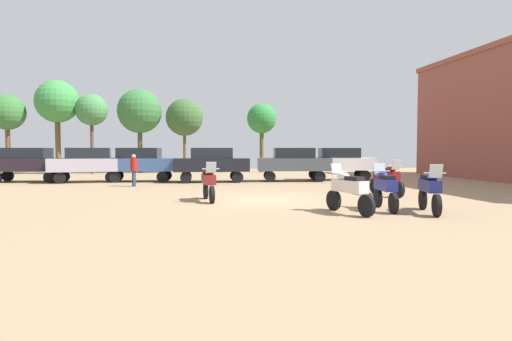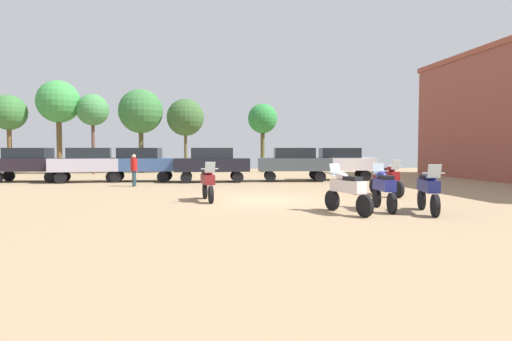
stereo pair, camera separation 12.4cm
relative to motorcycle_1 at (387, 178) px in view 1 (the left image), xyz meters
The scene contains 19 objects.
ground_plane 5.43m from the motorcycle_1, behind, with size 44.00×52.00×0.02m.
motorcycle_1 is the anchor object (origin of this frame).
motorcycle_2 7.36m from the motorcycle_1, behind, with size 0.62×2.13×1.46m.
motorcycle_3 4.39m from the motorcycle_1, 116.04° to the right, with size 0.62×2.09×1.46m.
motorcycle_6 5.55m from the motorcycle_1, 126.65° to the right, with size 0.85×2.09×1.47m.
motorcycle_7 4.83m from the motorcycle_1, 100.62° to the right, with size 0.79×2.12×1.48m.
car_1 9.08m from the motorcycle_1, 82.97° to the left, with size 4.50×2.36×2.00m.
car_2 20.18m from the motorcycle_1, 149.87° to the left, with size 4.38×2.00×2.00m.
car_3 14.57m from the motorcycle_1, 139.21° to the left, with size 4.47×2.25×2.00m.
car_4 8.69m from the motorcycle_1, 102.65° to the left, with size 4.48×2.29×2.00m.
car_5 16.76m from the motorcycle_1, 145.83° to the left, with size 4.50×2.34×2.00m.
car_6 10.86m from the motorcycle_1, 128.95° to the left, with size 4.30×1.81×2.00m.
person_1 12.47m from the motorcycle_1, 150.94° to the left, with size 0.40×0.40×1.66m.
tree_1 21.34m from the motorcycle_1, 114.02° to the left, with size 3.04×3.04×6.06m.
tree_2 24.49m from the motorcycle_1, 130.45° to the left, with size 2.45×2.45×6.22m.
tree_3 23.38m from the motorcycle_1, 121.91° to the left, with size 3.58×3.58×6.82m.
tree_5 28.42m from the motorcycle_1, 140.22° to the left, with size 2.64×2.64×6.00m.
tree_6 26.26m from the motorcycle_1, 134.71° to the left, with size 3.24×3.24×7.20m.
tree_7 19.48m from the motorcycle_1, 96.46° to the left, with size 2.48×2.48×5.74m.
Camera 1 is at (-2.57, -15.94, 1.92)m, focal length 30.10 mm.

